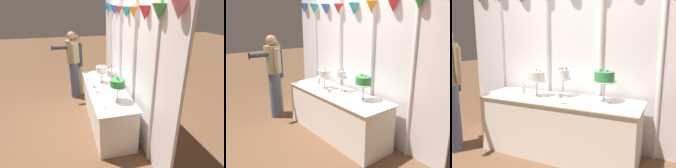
# 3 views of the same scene
# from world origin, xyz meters

# --- Properties ---
(ground_plane) EXTENTS (24.00, 24.00, 0.00)m
(ground_plane) POSITION_xyz_m (0.00, 0.00, 0.00)
(ground_plane) COLOR brown
(draped_curtain) EXTENTS (3.58, 0.18, 2.53)m
(draped_curtain) POSITION_xyz_m (-0.00, 0.54, 1.37)
(draped_curtain) COLOR white
(draped_curtain) RESTS_ON ground_plane
(cake_table) EXTENTS (2.14, 0.68, 0.78)m
(cake_table) POSITION_xyz_m (0.00, 0.10, 0.39)
(cake_table) COLOR white
(cake_table) RESTS_ON ground_plane
(cake_display_leftmost) EXTENTS (0.27, 0.27, 0.38)m
(cake_display_leftmost) POSITION_xyz_m (-0.32, 0.09, 1.04)
(cake_display_leftmost) COLOR silver
(cake_display_leftmost) RESTS_ON cake_table
(cake_display_center) EXTENTS (0.22, 0.22, 0.41)m
(cake_display_center) POSITION_xyz_m (0.02, 0.21, 1.06)
(cake_display_center) COLOR #B2B2B7
(cake_display_center) RESTS_ON cake_table
(cake_display_rightmost) EXTENTS (0.30, 0.30, 0.41)m
(cake_display_rightmost) POSITION_xyz_m (0.58, 0.18, 1.08)
(cake_display_rightmost) COLOR silver
(cake_display_rightmost) RESTS_ON cake_table
(wine_glass) EXTENTS (0.07, 0.07, 0.14)m
(wine_glass) POSITION_xyz_m (0.14, -0.13, 0.88)
(wine_glass) COLOR silver
(wine_glass) RESTS_ON cake_table
(flower_vase) EXTENTS (0.09, 0.09, 0.18)m
(flower_vase) POSITION_xyz_m (-0.57, 0.14, 0.87)
(flower_vase) COLOR #B2C1B2
(flower_vase) RESTS_ON cake_table
(tealight_far_left) EXTENTS (0.04, 0.04, 0.03)m
(tealight_far_left) POSITION_xyz_m (-0.00, -0.06, 0.79)
(tealight_far_left) COLOR beige
(tealight_far_left) RESTS_ON cake_table
(tealight_near_left) EXTENTS (0.04, 0.04, 0.04)m
(tealight_near_left) POSITION_xyz_m (0.80, -0.06, 0.79)
(tealight_near_left) COLOR beige
(tealight_near_left) RESTS_ON cake_table
(guest_man_pink_jacket) EXTENTS (0.48, 0.33, 1.70)m
(guest_man_pink_jacket) POSITION_xyz_m (-1.39, -0.41, 0.94)
(guest_man_pink_jacket) COLOR #4C5675
(guest_man_pink_jacket) RESTS_ON ground_plane
(guest_girl_blue_dress) EXTENTS (0.45, 0.78, 1.61)m
(guest_girl_blue_dress) POSITION_xyz_m (-1.50, -0.33, 0.90)
(guest_girl_blue_dress) COLOR #9E8966
(guest_girl_blue_dress) RESTS_ON ground_plane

